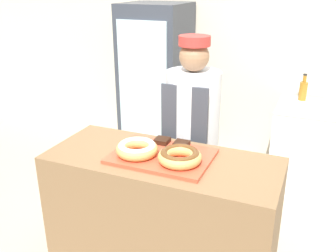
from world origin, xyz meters
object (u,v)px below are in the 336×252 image
Objects in this scene: beverage_fridge at (156,87)px; donut_chocolate_glaze at (180,156)px; serving_tray at (162,156)px; bottle_amber at (303,90)px; brownie_back_right at (181,144)px; baker_person at (192,140)px; donut_light_glaze at (137,148)px; chest_freezer at (318,150)px; brownie_back_left at (162,141)px.

donut_chocolate_glaze is at bearing -61.63° from beverage_fridge.
serving_tray is 2.05m from bottle_amber.
baker_person reaches higher than brownie_back_right.
donut_light_glaze is at bearing -69.20° from beverage_fridge.
donut_chocolate_glaze is at bearing -113.77° from chest_freezer.
brownie_back_right is 0.06× the size of baker_person.
chest_freezer is 3.28× the size of bottle_amber.
chest_freezer is at bearing 51.00° from baker_person.
donut_chocolate_glaze is at bearing -105.99° from bottle_amber.
beverage_fridge is at bearing -172.84° from bottle_amber.
beverage_fridge is (-0.82, 1.15, 0.04)m from baker_person.
baker_person is 1.87× the size of chest_freezer.
brownie_back_left is at bearing 133.50° from donut_chocolate_glaze.
donut_light_glaze is 0.29m from donut_chocolate_glaze.
serving_tray is at bearing -110.32° from bottle_amber.
donut_chocolate_glaze reaches higher than brownie_back_left.
donut_light_glaze is at bearing -102.45° from baker_person.
baker_person is 1.55m from chest_freezer.
brownie_back_right is at bearing -80.21° from baker_person.
brownie_back_left is 0.45m from baker_person.
baker_person is (0.14, 0.64, -0.18)m from donut_light_glaze.
brownie_back_right is at bearing -60.30° from beverage_fridge.
baker_person is 1.53m from bottle_amber.
serving_tray is 0.70× the size of chest_freezer.
baker_person reaches higher than serving_tray.
serving_tray is 1.92m from beverage_fridge.
baker_person is at bearing 99.79° from brownie_back_right.
brownie_back_left and brownie_back_right have the same top height.
donut_chocolate_glaze is 0.16× the size of baker_person.
beverage_fridge reaches higher than bottle_amber.
serving_tray is 0.59m from baker_person.
donut_chocolate_glaze is (0.14, -0.06, 0.05)m from serving_tray.
brownie_back_right is 0.45m from baker_person.
beverage_fridge is at bearing 125.53° from baker_person.
bottle_amber is (0.86, 1.99, -0.05)m from donut_light_glaze.
beverage_fridge reaches higher than brownie_back_right.
brownie_back_left reaches higher than serving_tray.
chest_freezer is at bearing 59.04° from donut_light_glaze.
chest_freezer is (1.76, 0.01, -0.46)m from beverage_fridge.
donut_chocolate_glaze reaches higher than brownie_back_right.
baker_person is 1.42m from beverage_fridge.
donut_chocolate_glaze is 2.83× the size of brownie_back_right.
bottle_amber is (1.54, 0.19, 0.09)m from beverage_fridge.
donut_chocolate_glaze is 2.07m from bottle_amber.
chest_freezer is 0.62m from bottle_amber.
baker_person is (0.07, 0.42, -0.15)m from brownie_back_left.
brownie_back_left is 1.00× the size of brownie_back_right.
brownie_back_left is at bearing 113.07° from serving_tray.
beverage_fridge is (-0.68, 1.79, -0.14)m from donut_light_glaze.
brownie_back_right is at bearing 0.00° from brownie_back_left.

